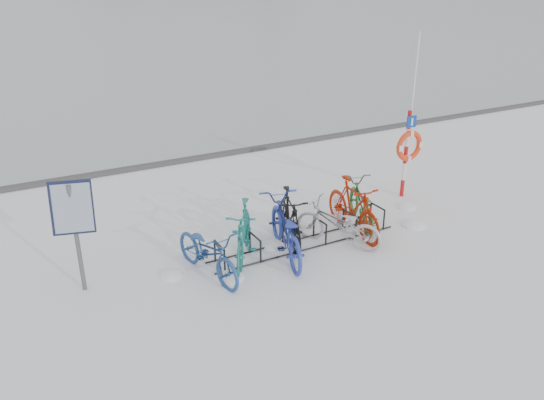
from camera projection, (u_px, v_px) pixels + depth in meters
ground at (304, 245)px, 10.44m from camera, size 900.00×900.00×0.00m
quay_edge at (196, 158)px, 15.18m from camera, size 400.00×0.25×0.10m
bike_rack at (304, 236)px, 10.37m from camera, size 4.00×0.48×0.46m
info_board at (73, 214)px, 8.38m from camera, size 0.69×0.41×1.95m
lifebuoy_station at (409, 146)px, 12.19m from camera, size 0.73×0.22×3.78m
bike_0 at (208, 250)px, 9.22m from camera, size 0.98×1.94×0.97m
bike_1 at (244, 231)px, 9.74m from camera, size 1.42×1.83×1.10m
bike_2 at (285, 227)px, 9.88m from camera, size 1.28×2.24×1.11m
bike_3 at (290, 216)px, 10.36m from camera, size 1.03×1.88×1.08m
bike_4 at (338, 223)px, 10.26m from camera, size 1.48×1.84×0.94m
bike_5 at (353, 206)px, 10.73m from camera, size 0.69×1.96×1.16m
bike_6 at (361, 202)px, 11.17m from camera, size 1.29×1.93×0.96m
snow_drifts at (319, 237)px, 10.73m from camera, size 6.15×1.69×0.18m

